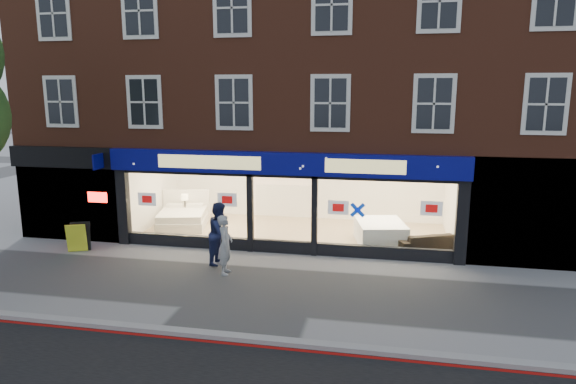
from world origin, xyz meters
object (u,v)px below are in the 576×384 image
(sofa, at_px, (427,242))
(pedestrian_blue, at_px, (220,233))
(a_board, at_px, (79,237))
(pedestrian_grey, at_px, (225,245))
(mattress_stack, at_px, (380,233))
(display_bed, at_px, (183,217))

(sofa, relative_size, pedestrian_blue, 1.05)
(a_board, xyz_separation_m, pedestrian_grey, (5.34, -1.03, 0.38))
(mattress_stack, height_order, pedestrian_grey, pedestrian_grey)
(display_bed, height_order, a_board, display_bed)
(pedestrian_grey, bearing_deg, pedestrian_blue, 20.63)
(mattress_stack, xyz_separation_m, pedestrian_blue, (-4.72, -2.66, 0.47))
(a_board, height_order, pedestrian_grey, pedestrian_grey)
(pedestrian_blue, bearing_deg, mattress_stack, -53.81)
(display_bed, distance_m, mattress_stack, 7.45)
(mattress_stack, distance_m, pedestrian_blue, 5.44)
(mattress_stack, distance_m, sofa, 1.57)
(display_bed, height_order, sofa, display_bed)
(display_bed, bearing_deg, pedestrian_grey, -67.99)
(mattress_stack, relative_size, pedestrian_blue, 1.15)
(sofa, bearing_deg, pedestrian_blue, -4.62)
(mattress_stack, relative_size, sofa, 1.09)
(pedestrian_grey, bearing_deg, sofa, -69.12)
(sofa, bearing_deg, mattress_stack, -41.15)
(pedestrian_grey, height_order, pedestrian_blue, pedestrian_blue)
(a_board, relative_size, pedestrian_blue, 0.51)
(a_board, distance_m, pedestrian_blue, 4.95)
(a_board, bearing_deg, display_bed, 33.00)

